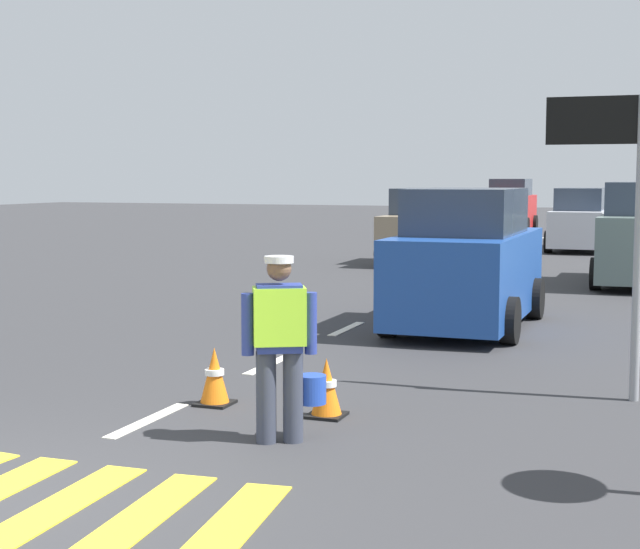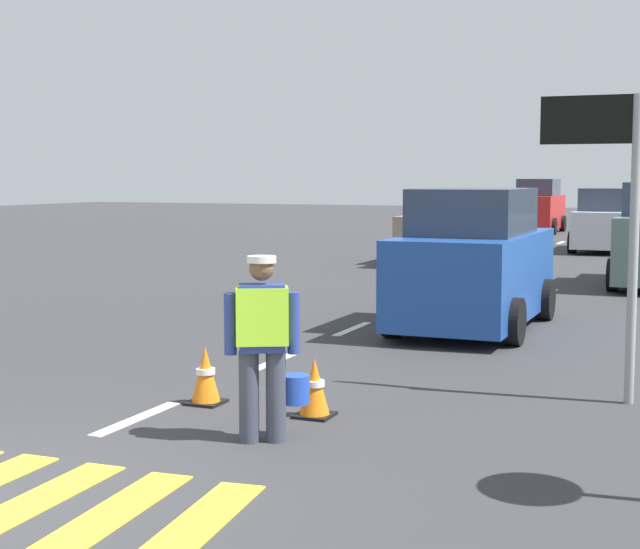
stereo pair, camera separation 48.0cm
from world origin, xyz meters
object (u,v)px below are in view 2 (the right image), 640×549
Objects in this scene: traffic_cone_far at (314,388)px; car_oncoming_second at (445,229)px; car_outgoing_far at (606,222)px; car_outgoing_ahead at (474,264)px; lane_direction_sign at (612,172)px; traffic_cone_near at (206,376)px; car_oncoming_third at (538,208)px; road_worker at (265,339)px.

car_oncoming_second reaches higher than traffic_cone_far.
car_outgoing_ahead is at bearing -90.60° from car_outgoing_far.
lane_direction_sign is 4.71m from traffic_cone_near.
car_oncoming_second is at bearing 107.47° from car_outgoing_ahead.
traffic_cone_near is 22.85m from car_outgoing_far.
traffic_cone_near is at bearing -93.93° from car_outgoing_far.
car_outgoing_far is at bearing 89.40° from car_outgoing_ahead.
car_outgoing_far is at bearing 96.16° from lane_direction_sign.
car_oncoming_third is at bearing 101.19° from lane_direction_sign.
car_oncoming_second is 0.93× the size of car_outgoing_far.
traffic_cone_near is at bearing -83.33° from car_oncoming_second.
car_outgoing_ahead reaches higher than car_outgoing_far.
car_outgoing_ahead is at bearing 119.87° from lane_direction_sign.
traffic_cone_far is (1.26, -0.07, -0.01)m from traffic_cone_near.
road_worker is 2.77× the size of traffic_cone_near.
road_worker is 1.71m from traffic_cone_near.
car_oncoming_second is (0.26, -15.69, -0.10)m from car_oncoming_third.
car_oncoming_third reaches higher than traffic_cone_far.
lane_direction_sign is 0.76× the size of car_outgoing_ahead.
traffic_cone_far is 0.15× the size of car_oncoming_third.
traffic_cone_near is (-3.84, -1.73, -2.11)m from lane_direction_sign.
car_outgoing_ahead is at bearing 88.77° from traffic_cone_far.
car_oncoming_third is (-6.04, 30.53, -1.36)m from lane_direction_sign.
lane_direction_sign is 3.79m from traffic_cone_far.
traffic_cone_far is 0.14× the size of car_outgoing_ahead.
road_worker reaches higher than traffic_cone_far.
car_oncoming_second reaches higher than road_worker.
traffic_cone_far is 0.14× the size of car_outgoing_far.
road_worker is at bearing -91.57° from car_outgoing_ahead.
car_outgoing_ahead is 26.51m from car_oncoming_third.
traffic_cone_far is at bearing -79.11° from car_oncoming_second.
car_oncoming_third reaches higher than car_outgoing_far.
lane_direction_sign is 5.46× the size of traffic_cone_far.
lane_direction_sign is at bearing 46.44° from road_worker.
car_outgoing_ahead is at bearing 76.93° from traffic_cone_near.
car_oncoming_third reaches higher than road_worker.
car_outgoing_ahead is at bearing 88.43° from road_worker.
car_oncoming_third reaches higher than traffic_cone_near.
road_worker is 23.84m from car_outgoing_far.
car_outgoing_far is at bearing 86.07° from traffic_cone_near.
traffic_cone_near is at bearing -155.77° from lane_direction_sign.
car_outgoing_far is (0.37, 23.83, -0.01)m from road_worker.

